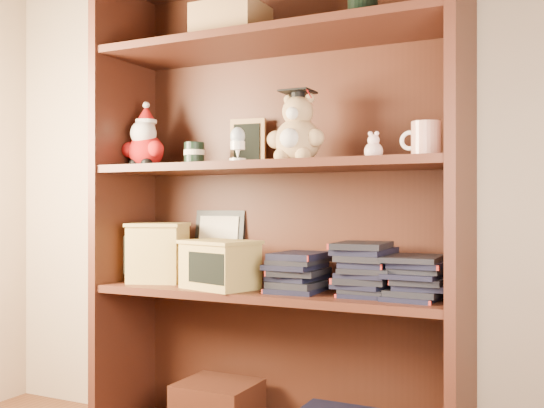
{
  "coord_description": "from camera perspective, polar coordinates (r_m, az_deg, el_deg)",
  "views": [
    {
      "loc": [
        0.68,
        -0.5,
        0.82
      ],
      "look_at": [
        -0.21,
        1.3,
        0.82
      ],
      "focal_mm": 42.0,
      "sensor_mm": 36.0,
      "label": 1
    }
  ],
  "objects": [
    {
      "name": "bookcase",
      "position": [
        2.06,
        0.56,
        -1.15
      ],
      "size": [
        1.2,
        0.35,
        1.6
      ],
      "color": "#421D12",
      "rests_on": "ground"
    },
    {
      "name": "shelf_lower",
      "position": [
        2.03,
        0.0,
        -7.99
      ],
      "size": [
        1.14,
        0.33,
        0.02
      ],
      "color": "#421D12",
      "rests_on": "ground"
    },
    {
      "name": "shelf_upper",
      "position": [
        2.02,
        0.0,
        3.34
      ],
      "size": [
        1.14,
        0.33,
        0.02
      ],
      "color": "#421D12",
      "rests_on": "ground"
    },
    {
      "name": "santa_plush",
      "position": [
        2.28,
        -11.31,
        5.44
      ],
      "size": [
        0.17,
        0.12,
        0.24
      ],
      "color": "#A50F0F",
      "rests_on": "shelf_upper"
    },
    {
      "name": "teachers_tin",
      "position": [
        2.17,
        -6.99,
        4.49
      ],
      "size": [
        0.07,
        0.07,
        0.08
      ],
      "color": "black",
      "rests_on": "shelf_upper"
    },
    {
      "name": "chalkboard_plaque",
      "position": [
        2.19,
        -2.16,
        5.45
      ],
      "size": [
        0.13,
        0.07,
        0.16
      ],
      "color": "#9E7547",
      "rests_on": "shelf_upper"
    },
    {
      "name": "egg_cup",
      "position": [
        2.0,
        -3.1,
        5.45
      ],
      "size": [
        0.05,
        0.05,
        0.11
      ],
      "color": "white",
      "rests_on": "shelf_upper"
    },
    {
      "name": "grad_teddy_bear",
      "position": [
        1.98,
        2.25,
        6.29
      ],
      "size": [
        0.19,
        0.16,
        0.23
      ],
      "color": "tan",
      "rests_on": "shelf_upper"
    },
    {
      "name": "pink_figurine",
      "position": [
        1.9,
        9.09,
        4.92
      ],
      "size": [
        0.06,
        0.06,
        0.09
      ],
      "color": "beige",
      "rests_on": "shelf_upper"
    },
    {
      "name": "teacher_mug",
      "position": [
        1.86,
        13.56,
        5.61
      ],
      "size": [
        0.12,
        0.08,
        0.1
      ],
      "color": "silver",
      "rests_on": "shelf_upper"
    },
    {
      "name": "certificate_frame",
      "position": [
        2.27,
        -4.8,
        -3.69
      ],
      "size": [
        0.2,
        0.05,
        0.25
      ],
      "color": "black",
      "rests_on": "shelf_lower"
    },
    {
      "name": "treats_box",
      "position": [
        2.25,
        -10.17,
        -4.25
      ],
      "size": [
        0.24,
        0.24,
        0.2
      ],
      "color": "#AF9248",
      "rests_on": "shelf_lower"
    },
    {
      "name": "pencils_box",
      "position": [
        2.04,
        -4.71,
        -5.39
      ],
      "size": [
        0.27,
        0.23,
        0.15
      ],
      "color": "#AF9248",
      "rests_on": "shelf_lower"
    },
    {
      "name": "book_stack_left",
      "position": [
        1.98,
        2.52,
        -6.19
      ],
      "size": [
        0.14,
        0.2,
        0.11
      ],
      "color": "black",
      "rests_on": "shelf_lower"
    },
    {
      "name": "book_stack_mid",
      "position": [
        1.91,
        8.44,
        -5.71
      ],
      "size": [
        0.14,
        0.2,
        0.16
      ],
      "color": "black",
      "rests_on": "shelf_lower"
    },
    {
      "name": "book_stack_right",
      "position": [
        1.87,
        12.94,
        -6.32
      ],
      "size": [
        0.14,
        0.2,
        0.13
      ],
      "color": "black",
      "rests_on": "shelf_lower"
    }
  ]
}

